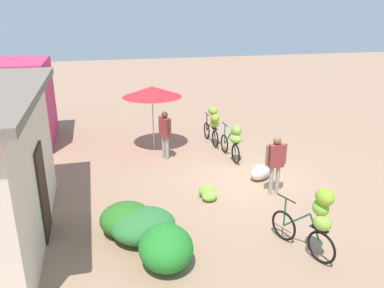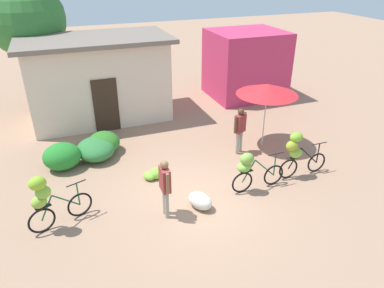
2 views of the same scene
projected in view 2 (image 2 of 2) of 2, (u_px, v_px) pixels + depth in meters
The scene contains 15 objects.
ground_plane at pixel (196, 200), 9.66m from camera, with size 60.00×60.00×0.00m, color #9E785F.
building_low at pixel (99, 79), 13.94m from camera, with size 5.62×3.21×3.21m.
shop_pink at pixel (245, 64), 16.41m from camera, with size 3.20×2.80×2.96m, color #C3315B.
tree_behind_building at pixel (26, 19), 14.28m from camera, with size 3.09×3.09×5.20m.
hedge_bush_front_left at pixel (62, 156), 10.93m from camera, with size 1.14×1.02×0.83m, color #247E2A.
hedge_bush_front_right at pixel (96, 149), 11.54m from camera, with size 1.22×1.37×0.64m, color #2E7337.
hedge_bush_mid at pixel (104, 142), 11.90m from camera, with size 1.04×1.12×0.69m, color #2C7124.
market_umbrella at pixel (267, 89), 11.57m from camera, with size 2.02×2.02×2.21m.
bicycle_leftmost at pixel (47, 198), 8.24m from camera, with size 1.52×0.65×1.52m.
bicycle_near_pile at pixel (250, 168), 9.71m from camera, with size 1.65×0.45×1.23m.
bicycle_center_loaded at pixel (297, 151), 10.31m from camera, with size 1.64×0.43×1.44m.
banana_pile_on_ground at pixel (154, 174), 10.53m from camera, with size 0.73×0.56×0.32m.
produce_sack at pixel (200, 201), 9.25m from camera, with size 0.70×0.44×0.44m, color silver.
person_vendor at pixel (240, 126), 11.56m from camera, with size 0.52×0.36×1.58m.
person_bystander at pixel (165, 183), 8.63m from camera, with size 0.21×0.58×1.59m.
Camera 2 is at (-2.91, -7.32, 5.79)m, focal length 33.47 mm.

